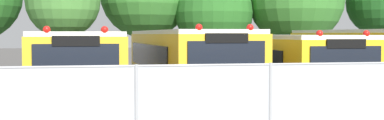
{
  "coord_description": "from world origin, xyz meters",
  "views": [
    {
      "loc": [
        -5.04,
        -17.62,
        2.47
      ],
      "look_at": [
        -1.39,
        0.0,
        1.6
      ],
      "focal_mm": 50.05,
      "sensor_mm": 36.0,
      "label": 1
    }
  ],
  "objects_px": {
    "school_bus_0": "(75,67)",
    "school_bus_3": "(371,62)",
    "tree_3": "(215,12)",
    "school_bus_2": "(282,67)",
    "tree_1": "(64,1)",
    "school_bus_1": "(185,65)"
  },
  "relations": [
    {
      "from": "school_bus_1",
      "to": "tree_1",
      "type": "height_order",
      "value": "tree_1"
    },
    {
      "from": "school_bus_2",
      "to": "tree_1",
      "type": "distance_m",
      "value": 12.23
    },
    {
      "from": "school_bus_0",
      "to": "school_bus_3",
      "type": "relative_size",
      "value": 1.09
    },
    {
      "from": "school_bus_3",
      "to": "school_bus_2",
      "type": "bearing_deg",
      "value": 5.84
    },
    {
      "from": "tree_3",
      "to": "school_bus_1",
      "type": "bearing_deg",
      "value": -109.81
    },
    {
      "from": "school_bus_1",
      "to": "school_bus_2",
      "type": "bearing_deg",
      "value": 176.13
    },
    {
      "from": "school_bus_0",
      "to": "school_bus_2",
      "type": "height_order",
      "value": "school_bus_0"
    },
    {
      "from": "tree_3",
      "to": "school_bus_3",
      "type": "bearing_deg",
      "value": -69.2
    },
    {
      "from": "school_bus_0",
      "to": "tree_3",
      "type": "xyz_separation_m",
      "value": [
        7.0,
        9.39,
        2.23
      ]
    },
    {
      "from": "school_bus_0",
      "to": "tree_1",
      "type": "height_order",
      "value": "tree_1"
    },
    {
      "from": "school_bus_0",
      "to": "tree_1",
      "type": "bearing_deg",
      "value": -87.08
    },
    {
      "from": "tree_1",
      "to": "school_bus_2",
      "type": "bearing_deg",
      "value": -50.71
    },
    {
      "from": "school_bus_2",
      "to": "school_bus_3",
      "type": "relative_size",
      "value": 1.04
    },
    {
      "from": "school_bus_3",
      "to": "tree_1",
      "type": "xyz_separation_m",
      "value": [
        -11.13,
        8.86,
        2.61
      ]
    },
    {
      "from": "tree_1",
      "to": "tree_3",
      "type": "bearing_deg",
      "value": 3.2
    },
    {
      "from": "school_bus_0",
      "to": "school_bus_3",
      "type": "bearing_deg",
      "value": 179.63
    },
    {
      "from": "school_bus_2",
      "to": "school_bus_3",
      "type": "xyz_separation_m",
      "value": [
        3.58,
        0.37,
        0.09
      ]
    },
    {
      "from": "school_bus_0",
      "to": "school_bus_3",
      "type": "height_order",
      "value": "school_bus_3"
    },
    {
      "from": "school_bus_2",
      "to": "school_bus_0",
      "type": "bearing_deg",
      "value": -0.96
    },
    {
      "from": "tree_1",
      "to": "tree_3",
      "type": "xyz_separation_m",
      "value": [
        7.6,
        0.43,
        -0.43
      ]
    },
    {
      "from": "school_bus_1",
      "to": "school_bus_3",
      "type": "xyz_separation_m",
      "value": [
        6.95,
        0.23,
        0.02
      ]
    },
    {
      "from": "school_bus_0",
      "to": "school_bus_1",
      "type": "distance_m",
      "value": 3.58
    }
  ]
}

